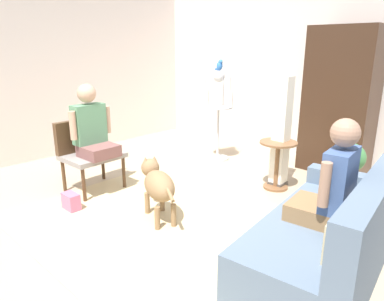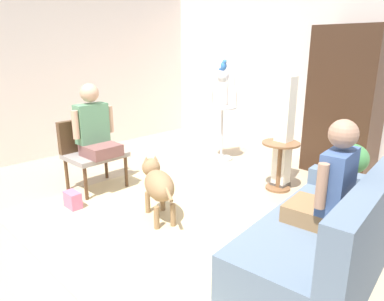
{
  "view_description": "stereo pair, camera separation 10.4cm",
  "coord_description": "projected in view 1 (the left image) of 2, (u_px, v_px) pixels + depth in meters",
  "views": [
    {
      "loc": [
        2.49,
        -2.49,
        1.79
      ],
      "look_at": [
        0.09,
        0.06,
        0.75
      ],
      "focal_mm": 33.1,
      "sensor_mm": 36.0,
      "label": 1
    },
    {
      "loc": [
        2.56,
        -2.41,
        1.79
      ],
      "look_at": [
        0.09,
        0.06,
        0.75
      ],
      "focal_mm": 33.1,
      "sensor_mm": 36.0,
      "label": 2
    }
  ],
  "objects": [
    {
      "name": "left_wall",
      "position": [
        57.0,
        73.0,
        5.8
      ],
      "size": [
        0.12,
        6.5,
        2.71
      ],
      "primitive_type": "cube",
      "color": "silver",
      "rests_on": "ground"
    },
    {
      "name": "person_on_couch",
      "position": [
        332.0,
        183.0,
        2.79
      ],
      "size": [
        0.49,
        0.56,
        0.87
      ],
      "color": "olive"
    },
    {
      "name": "bird_cage_stand",
      "position": [
        218.0,
        110.0,
        5.6
      ],
      "size": [
        0.45,
        0.45,
        1.43
      ],
      "color": "silver",
      "rests_on": "ground"
    },
    {
      "name": "back_wall",
      "position": [
        316.0,
        74.0,
        5.59
      ],
      "size": [
        6.86,
        0.12,
        2.71
      ],
      "primitive_type": "cube",
      "color": "silver",
      "rests_on": "ground"
    },
    {
      "name": "ground_plane",
      "position": [
        182.0,
        216.0,
        3.88
      ],
      "size": [
        7.51,
        7.51,
        0.0
      ],
      "primitive_type": "plane",
      "color": "tan"
    },
    {
      "name": "couch",
      "position": [
        333.0,
        235.0,
        2.91
      ],
      "size": [
        1.06,
        1.96,
        0.88
      ],
      "color": "slate",
      "rests_on": "ground"
    },
    {
      "name": "round_end_table",
      "position": [
        277.0,
        160.0,
        4.53
      ],
      "size": [
        0.47,
        0.47,
        0.63
      ],
      "color": "brown",
      "rests_on": "ground"
    },
    {
      "name": "handbag",
      "position": [
        71.0,
        201.0,
        4.01
      ],
      "size": [
        0.22,
        0.13,
        0.19
      ],
      "primitive_type": "cube",
      "color": "#D8668C",
      "rests_on": "ground"
    },
    {
      "name": "armoire_cabinet",
      "position": [
        340.0,
        102.0,
        5.02
      ],
      "size": [
        0.92,
        0.56,
        2.06
      ],
      "primitive_type": "cube",
      "color": "#382316",
      "rests_on": "ground"
    },
    {
      "name": "parrot",
      "position": [
        220.0,
        65.0,
        5.4
      ],
      "size": [
        0.17,
        0.1,
        0.17
      ],
      "color": "blue",
      "rests_on": "bird_cage_stand"
    },
    {
      "name": "armchair",
      "position": [
        87.0,
        148.0,
        4.52
      ],
      "size": [
        0.58,
        0.7,
        0.89
      ],
      "color": "#4C331E",
      "rests_on": "ground"
    },
    {
      "name": "column_lamp",
      "position": [
        281.0,
        134.0,
        4.51
      ],
      "size": [
        0.2,
        0.2,
        1.44
      ],
      "color": "#4C4742",
      "rests_on": "ground"
    },
    {
      "name": "person_on_armchair",
      "position": [
        92.0,
        127.0,
        4.35
      ],
      "size": [
        0.49,
        0.56,
        0.88
      ],
      "color": "brown"
    },
    {
      "name": "area_rug",
      "position": [
        165.0,
        223.0,
        3.71
      ],
      "size": [
        2.99,
        2.43,
        0.01
      ],
      "primitive_type": "cube",
      "color": "#C6B284",
      "rests_on": "ground"
    },
    {
      "name": "dog",
      "position": [
        158.0,
        184.0,
        3.73
      ],
      "size": [
        0.83,
        0.5,
        0.61
      ],
      "color": "olive",
      "rests_on": "ground"
    },
    {
      "name": "potted_plant",
      "position": [
        347.0,
        168.0,
        4.11
      ],
      "size": [
        0.38,
        0.38,
        0.73
      ],
      "color": "#996047",
      "rests_on": "ground"
    }
  ]
}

